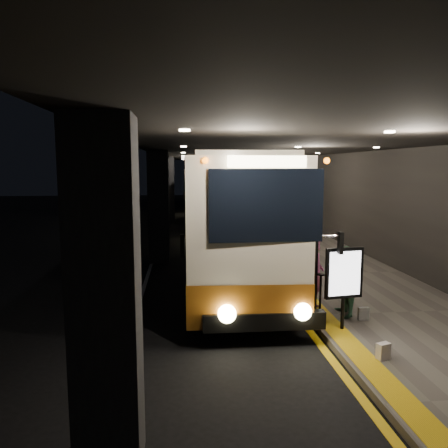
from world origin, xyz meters
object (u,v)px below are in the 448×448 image
coach_third (198,188)px  info_sign (344,275)px  passenger_waiting_green (344,282)px  bag_plain (383,351)px  passenger_boarding (315,274)px  coach_main (231,221)px  coach_second (208,198)px  stanchion_post (320,296)px  bag_polka (363,314)px

coach_third → info_sign: size_ratio=6.02×
coach_third → passenger_waiting_green: size_ratio=6.51×
coach_third → bag_plain: coach_third is taller
passenger_boarding → coach_third: bearing=20.2°
coach_main → coach_second: bearing=92.7°
coach_second → passenger_boarding: bearing=-85.9°
info_sign → passenger_boarding: bearing=89.1°
passenger_waiting_green → bag_plain: (-0.13, -2.42, -0.71)m
coach_main → bag_plain: (2.09, -7.35, -1.62)m
info_sign → stanchion_post: bearing=97.8°
coach_main → info_sign: size_ratio=6.94×
coach_second → coach_third: coach_second is taller
coach_main → info_sign: (1.88, -5.78, -0.51)m
coach_third → passenger_waiting_green: bearing=-88.6°
coach_second → stanchion_post: (1.64, -19.01, -1.04)m
coach_second → coach_main: bearing=-91.1°
coach_third → passenger_boarding: 31.38m
coach_third → stanchion_post: 32.00m
coach_second → bag_polka: size_ratio=37.38×
coach_third → coach_second: bearing=-92.2°
coach_third → bag_polka: size_ratio=36.73×
passenger_boarding → info_sign: bearing=-155.3°
coach_second → info_sign: bearing=-85.7°
coach_second → passenger_waiting_green: bearing=-84.4°
passenger_waiting_green → bag_plain: size_ratio=5.44×
coach_second → passenger_waiting_green: size_ratio=6.62×
stanchion_post → passenger_boarding: bearing=85.4°
bag_polka → passenger_boarding: bearing=134.3°
coach_main → passenger_waiting_green: (2.22, -4.94, -0.91)m
stanchion_post → coach_third: bearing=93.2°
coach_main → bag_polka: bearing=-61.1°
bag_polka → stanchion_post: 1.08m
info_sign → coach_third: bearing=84.8°
coach_main → info_sign: bearing=-69.3°
coach_main → passenger_waiting_green: size_ratio=7.50×
coach_main → stanchion_post: coach_main is taller
coach_second → bag_polka: bearing=-83.5°
passenger_waiting_green → info_sign: size_ratio=0.92×
bag_plain → info_sign: info_sign is taller
coach_second → passenger_boarding: coach_second is taller
passenger_waiting_green → coach_second: bearing=-172.5°
passenger_boarding → bag_polka: (0.91, -0.94, -0.77)m
stanchion_post → passenger_waiting_green: bearing=0.1°
passenger_waiting_green → bag_polka: size_ratio=5.64×
bag_polka → stanchion_post: (-0.96, 0.32, 0.37)m
coach_third → coach_main: bearing=-92.6°
coach_third → bag_plain: (2.26, -34.35, -1.37)m
passenger_boarding → bag_plain: passenger_boarding is taller
info_sign → stanchion_post: info_sign is taller
passenger_boarding → stanchion_post: 0.73m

